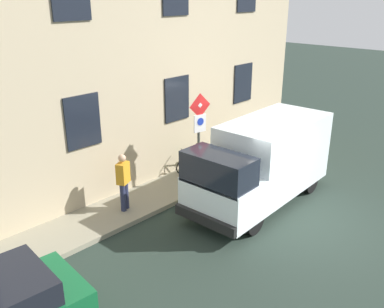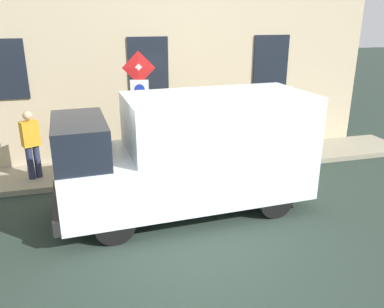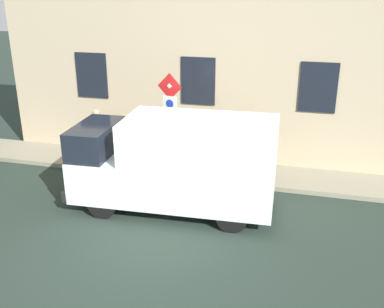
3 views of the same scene
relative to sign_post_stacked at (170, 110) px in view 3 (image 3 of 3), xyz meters
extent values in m
plane|color=#243129|center=(-3.66, -0.47, -2.15)|extent=(80.00, 80.00, 0.00)
cube|color=gray|center=(0.64, -0.47, -2.08)|extent=(1.71, 15.35, 0.14)
cube|color=tan|center=(1.84, -0.47, 2.13)|extent=(0.70, 13.35, 8.56)
cube|color=black|center=(1.47, -4.14, 0.59)|extent=(0.06, 1.10, 1.50)
cube|color=black|center=(1.47, -0.47, 0.59)|extent=(0.06, 1.10, 1.50)
cube|color=black|center=(1.47, 3.20, 0.59)|extent=(0.06, 1.10, 1.50)
cylinder|color=#474C47|center=(0.04, -0.01, -0.53)|extent=(0.09, 0.09, 2.96)
pyramid|color=silver|center=(-0.04, 0.01, 0.69)|extent=(0.14, 0.50, 0.50)
pyramid|color=red|center=(-0.04, 0.01, 0.69)|extent=(0.13, 0.55, 0.56)
cube|color=white|center=(-0.02, 0.00, 0.14)|extent=(0.12, 0.44, 0.56)
cylinder|color=#1933B2|center=(-0.05, 0.00, 0.20)|extent=(0.06, 0.24, 0.24)
cube|color=white|center=(-1.88, -1.36, -0.74)|extent=(2.17, 3.89, 2.18)
cube|color=white|center=(-2.00, 1.24, -1.28)|extent=(2.06, 1.49, 1.10)
cube|color=black|center=(-2.01, 1.45, -0.38)|extent=(1.96, 1.07, 0.84)
cube|color=black|center=(-2.03, 1.99, -1.65)|extent=(2.01, 0.25, 0.28)
cylinder|color=black|center=(-2.87, 0.96, -1.77)|extent=(0.25, 0.77, 0.76)
cylinder|color=black|center=(-1.11, 1.04, -1.77)|extent=(0.25, 0.77, 0.76)
cylinder|color=black|center=(-2.72, -2.36, -1.77)|extent=(0.25, 0.77, 0.76)
cylinder|color=black|center=(-0.96, -2.28, -1.77)|extent=(0.25, 0.77, 0.76)
torus|color=black|center=(1.01, -1.11, -1.68)|extent=(0.23, 0.67, 0.66)
torus|color=black|center=(0.88, -2.15, -1.68)|extent=(0.23, 0.67, 0.66)
cylinder|color=#2561B5|center=(0.97, -1.45, -1.48)|extent=(0.11, 0.60, 0.60)
cylinder|color=#2561B5|center=(0.96, -1.52, -1.20)|extent=(0.12, 0.73, 0.07)
cylinder|color=#2561B5|center=(0.92, -1.81, -1.49)|extent=(0.06, 0.19, 0.55)
cylinder|color=#2561B5|center=(0.91, -1.94, -1.72)|extent=(0.09, 0.43, 0.12)
cylinder|color=#2561B5|center=(1.01, -1.14, -1.44)|extent=(0.05, 0.09, 0.50)
cube|color=black|center=(0.91, -1.88, -1.18)|extent=(0.10, 0.21, 0.06)
cylinder|color=#262626|center=(1.00, -1.16, -1.14)|extent=(0.46, 0.09, 0.03)
torus|color=black|center=(1.02, -0.32, -1.68)|extent=(0.27, 0.68, 0.65)
torus|color=black|center=(0.87, -1.36, -1.68)|extent=(0.27, 0.68, 0.65)
cylinder|color=#1D8F3C|center=(0.97, -0.66, -1.48)|extent=(0.12, 0.60, 0.60)
cylinder|color=#1D8F3C|center=(0.96, -0.73, -1.20)|extent=(0.14, 0.72, 0.07)
cylinder|color=#1D8F3C|center=(0.92, -1.02, -1.49)|extent=(0.06, 0.19, 0.55)
cylinder|color=#1D8F3C|center=(0.90, -1.15, -1.72)|extent=(0.10, 0.43, 0.12)
cylinder|color=#1D8F3C|center=(1.02, -0.35, -1.44)|extent=(0.05, 0.09, 0.50)
cube|color=black|center=(0.91, -1.09, -1.18)|extent=(0.11, 0.21, 0.06)
cylinder|color=#262626|center=(1.01, -0.37, -1.14)|extent=(0.46, 0.09, 0.03)
cylinder|color=#262B47|center=(0.54, 2.58, -1.59)|extent=(0.16, 0.16, 0.85)
cylinder|color=#262B47|center=(0.47, 2.74, -1.59)|extent=(0.16, 0.16, 0.85)
cube|color=orange|center=(0.50, 2.66, -0.85)|extent=(0.40, 0.47, 0.62)
sphere|color=tan|center=(0.50, 2.66, -0.40)|extent=(0.22, 0.22, 0.22)
cylinder|color=#2D5133|center=(0.14, 0.01, -1.56)|extent=(0.44, 0.44, 0.90)
camera|label=1|loc=(-8.43, 9.19, 3.93)|focal=39.12mm
camera|label=2|loc=(-9.40, 1.27, 1.87)|focal=36.74mm
camera|label=3|loc=(-12.25, -3.85, 3.55)|focal=42.29mm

